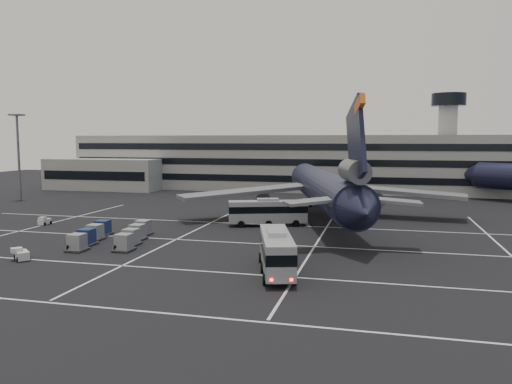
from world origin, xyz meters
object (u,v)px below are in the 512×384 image
at_px(bus_far, 268,211).
at_px(uld_cluster, 113,235).
at_px(tug_a, 44,221).
at_px(trijet_main, 324,188).
at_px(bus_near, 276,250).

bearing_deg(bus_far, uld_cluster, 116.48).
xyz_separation_m(tug_a, uld_cluster, (16.92, -9.22, 0.43)).
bearing_deg(bus_far, trijet_main, -65.14).
xyz_separation_m(trijet_main, uld_cluster, (-23.81, -24.01, -4.26)).
bearing_deg(tug_a, bus_far, 12.68).
relative_size(trijet_main, bus_near, 4.66).
distance_m(bus_far, uld_cluster, 23.39).
relative_size(trijet_main, tug_a, 28.68).
distance_m(trijet_main, uld_cluster, 34.09).
height_order(trijet_main, uld_cluster, trijet_main).
bearing_deg(bus_near, tug_a, 139.31).
xyz_separation_m(trijet_main, bus_far, (-7.51, -7.29, -2.98)).
relative_size(trijet_main, bus_far, 4.74).
xyz_separation_m(bus_near, bus_far, (-6.70, 25.79, -0.03)).
bearing_deg(uld_cluster, bus_near, -21.52).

